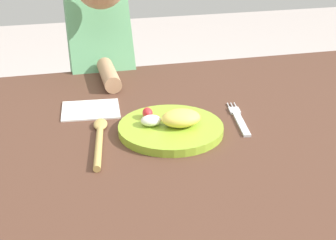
% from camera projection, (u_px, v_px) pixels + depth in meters
% --- Properties ---
extents(dining_table, '(1.46, 0.95, 0.67)m').
position_uv_depth(dining_table, '(193.00, 157.00, 1.17)').
color(dining_table, '#503124').
rests_on(dining_table, ground_plane).
extents(plate, '(0.24, 0.24, 0.06)m').
position_uv_depth(plate, '(171.00, 127.00, 1.11)').
color(plate, '#92BA31').
rests_on(plate, dining_table).
extents(fork, '(0.05, 0.19, 0.01)m').
position_uv_depth(fork, '(239.00, 119.00, 1.17)').
color(fork, silver).
rests_on(fork, dining_table).
extents(spoon, '(0.06, 0.24, 0.02)m').
position_uv_depth(spoon, '(99.00, 138.00, 1.07)').
color(spoon, tan).
rests_on(spoon, dining_table).
extents(person, '(0.20, 0.44, 1.02)m').
position_uv_depth(person, '(102.00, 97.00, 1.65)').
color(person, '#4F545B').
rests_on(person, ground_plane).
extents(napkin, '(0.15, 0.13, 0.00)m').
position_uv_depth(napkin, '(91.00, 110.00, 1.23)').
color(napkin, white).
rests_on(napkin, dining_table).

